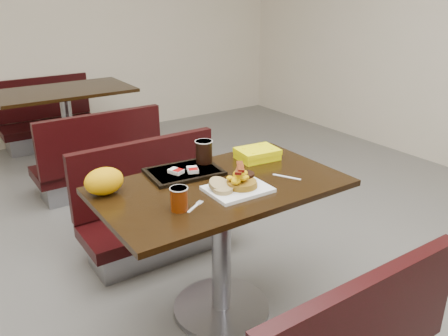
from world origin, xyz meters
TOP-DOWN VIEW (x-y plane):
  - floor at (0.00, 0.00)m, footprint 6.00×7.00m
  - wall_back at (0.00, 3.50)m, footprint 6.00×0.01m
  - table_near at (0.00, 0.00)m, footprint 1.20×0.70m
  - bench_near_s at (0.00, -0.70)m, footprint 1.00×0.46m
  - bench_near_n at (0.00, 0.70)m, footprint 1.00×0.46m
  - table_far at (0.00, 2.60)m, footprint 1.20×0.70m
  - bench_far_s at (0.00, 1.90)m, footprint 1.00×0.46m
  - bench_far_n at (0.00, 3.30)m, footprint 1.00×0.46m
  - platter at (0.02, -0.11)m, footprint 0.29×0.23m
  - pancake_stack at (0.04, -0.11)m, footprint 0.19×0.19m
  - sausage_patty at (0.09, -0.07)m, footprint 0.09×0.09m
  - scrambled_eggs at (0.03, -0.11)m, footprint 0.12×0.11m
  - bacon_strips at (0.03, -0.11)m, footprint 0.17×0.17m
  - muffin_bottom at (-0.06, -0.11)m, footprint 0.10×0.10m
  - muffin_top at (-0.06, -0.07)m, footprint 0.11×0.11m
  - coffee_cup_near at (-0.30, -0.13)m, footprint 0.08×0.08m
  - fork at (-0.25, -0.15)m, footprint 0.12×0.08m
  - knife at (0.32, -0.11)m, footprint 0.08×0.14m
  - condiment_syrup at (-0.00, 0.03)m, footprint 0.05×0.05m
  - condiment_ketchup at (-0.03, 0.11)m, footprint 0.04×0.03m
  - tray at (-0.08, 0.22)m, footprint 0.39×0.29m
  - hashbrown_sleeve_left at (-0.13, 0.21)m, footprint 0.07×0.09m
  - hashbrown_sleeve_right at (-0.05, 0.18)m, footprint 0.07×0.08m
  - coffee_cup_far at (0.06, 0.26)m, footprint 0.11×0.11m
  - clamshell at (0.36, 0.18)m, footprint 0.24×0.19m
  - paper_bag at (-0.51, 0.21)m, footprint 0.22×0.20m

SIDE VIEW (x-z plane):
  - floor at x=0.00m, z-range -0.01..0.01m
  - bench_near_s at x=0.00m, z-range 0.00..0.72m
  - bench_near_n at x=0.00m, z-range 0.00..0.72m
  - bench_far_s at x=0.00m, z-range 0.00..0.72m
  - bench_far_n at x=0.00m, z-range 0.00..0.72m
  - table_near at x=0.00m, z-range 0.00..0.75m
  - table_far at x=0.00m, z-range 0.00..0.75m
  - knife at x=0.32m, z-range 0.75..0.75m
  - fork at x=-0.25m, z-range 0.75..0.75m
  - condiment_ketchup at x=-0.03m, z-range 0.75..0.76m
  - condiment_syrup at x=0.00m, z-range 0.75..0.76m
  - platter at x=0.02m, z-range 0.75..0.77m
  - tray at x=-0.08m, z-range 0.75..0.77m
  - hashbrown_sleeve_left at x=-0.13m, z-range 0.77..0.79m
  - hashbrown_sleeve_right at x=-0.05m, z-range 0.77..0.79m
  - muffin_bottom at x=-0.06m, z-range 0.77..0.79m
  - clamshell at x=0.36m, z-range 0.75..0.81m
  - pancake_stack at x=0.04m, z-range 0.77..0.80m
  - muffin_top at x=-0.06m, z-range 0.76..0.82m
  - coffee_cup_near at x=-0.30m, z-range 0.75..0.85m
  - sausage_patty at x=0.09m, z-range 0.80..0.81m
  - paper_bag at x=-0.51m, z-range 0.75..0.88m
  - scrambled_eggs at x=0.03m, z-range 0.80..0.85m
  - coffee_cup_far at x=0.06m, z-range 0.77..0.89m
  - bacon_strips at x=0.03m, z-range 0.85..0.86m
  - wall_back at x=0.00m, z-range 0.00..2.80m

